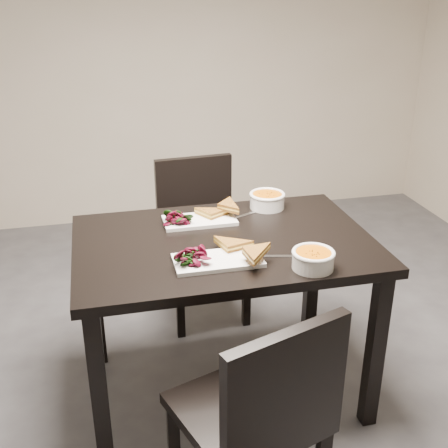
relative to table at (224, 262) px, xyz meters
name	(u,v)px	position (x,y,z in m)	size (l,w,h in m)	color
table	(224,262)	(0.00, 0.00, 0.00)	(1.20, 0.80, 0.75)	black
chair_near	(261,413)	(-0.05, -0.70, -0.17)	(0.53, 0.53, 0.85)	black
chair_far	(200,228)	(0.04, 0.72, -0.17)	(0.45, 0.45, 0.85)	black
plate_near	(218,261)	(-0.07, -0.19, 0.11)	(0.33, 0.16, 0.02)	white
sandwich_near	(234,249)	(0.00, -0.17, 0.14)	(0.16, 0.12, 0.05)	olive
salad_near	(191,256)	(-0.17, -0.19, 0.14)	(0.10, 0.09, 0.05)	black
soup_bowl_near	(313,258)	(0.26, -0.31, 0.14)	(0.16, 0.16, 0.07)	white
cutlery_near	(279,256)	(0.17, -0.19, 0.10)	(0.18, 0.02, 0.00)	silver
plate_far	(200,220)	(-0.06, 0.20, 0.11)	(0.31, 0.16, 0.02)	white
sandwich_far	(215,213)	(0.00, 0.19, 0.14)	(0.16, 0.12, 0.05)	olive
salad_far	(177,216)	(-0.16, 0.20, 0.14)	(0.10, 0.09, 0.04)	black
soup_bowl_far	(267,199)	(0.27, 0.29, 0.14)	(0.16, 0.16, 0.07)	white
cutlery_far	(239,217)	(0.12, 0.21, 0.10)	(0.18, 0.02, 0.00)	silver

